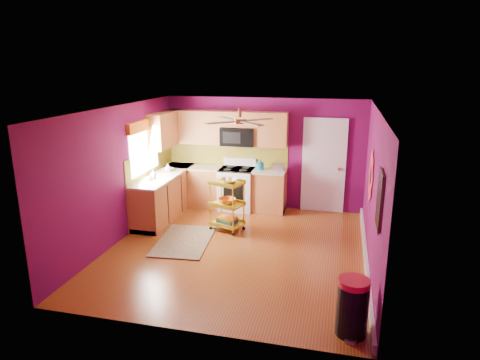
# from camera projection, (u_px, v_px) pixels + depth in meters

# --- Properties ---
(ground) EXTENTS (5.00, 5.00, 0.00)m
(ground) POSITION_uv_depth(u_px,v_px,m) (237.00, 249.00, 7.67)
(ground) COLOR brown
(ground) RESTS_ON ground
(room_envelope) EXTENTS (4.54, 5.04, 2.52)m
(room_envelope) POSITION_uv_depth(u_px,v_px,m) (239.00, 161.00, 7.24)
(room_envelope) COLOR #610B49
(room_envelope) RESTS_ON ground
(lower_cabinets) EXTENTS (2.81, 2.31, 0.94)m
(lower_cabinets) POSITION_uv_depth(u_px,v_px,m) (199.00, 192.00, 9.57)
(lower_cabinets) COLOR #9B572A
(lower_cabinets) RESTS_ON ground
(electric_range) EXTENTS (0.76, 0.66, 1.13)m
(electric_range) POSITION_uv_depth(u_px,v_px,m) (237.00, 188.00, 9.71)
(electric_range) COLOR white
(electric_range) RESTS_ON ground
(upper_cabinetry) EXTENTS (2.80, 2.30, 1.26)m
(upper_cabinetry) POSITION_uv_depth(u_px,v_px,m) (207.00, 130.00, 9.51)
(upper_cabinetry) COLOR #9B572A
(upper_cabinetry) RESTS_ON ground
(left_window) EXTENTS (0.08, 1.35, 1.08)m
(left_window) POSITION_uv_depth(u_px,v_px,m) (144.00, 139.00, 8.70)
(left_window) COLOR white
(left_window) RESTS_ON ground
(panel_door) EXTENTS (0.95, 0.11, 2.15)m
(panel_door) POSITION_uv_depth(u_px,v_px,m) (324.00, 167.00, 9.41)
(panel_door) COLOR white
(panel_door) RESTS_ON ground
(right_wall_art) EXTENTS (0.04, 2.74, 1.04)m
(right_wall_art) POSITION_uv_depth(u_px,v_px,m) (374.00, 185.00, 6.47)
(right_wall_art) COLOR black
(right_wall_art) RESTS_ON ground
(ceiling_fan) EXTENTS (1.01, 1.01, 0.26)m
(ceiling_fan) POSITION_uv_depth(u_px,v_px,m) (240.00, 120.00, 7.25)
(ceiling_fan) COLOR #BF8C3F
(ceiling_fan) RESTS_ON ground
(shag_rug) EXTENTS (1.08, 1.61, 0.02)m
(shag_rug) POSITION_uv_depth(u_px,v_px,m) (184.00, 241.00, 8.01)
(shag_rug) COLOR black
(shag_rug) RESTS_ON ground
(rolling_cart) EXTENTS (0.73, 0.63, 1.11)m
(rolling_cart) POSITION_uv_depth(u_px,v_px,m) (227.00, 203.00, 8.42)
(rolling_cart) COLOR gold
(rolling_cart) RESTS_ON ground
(trash_can) EXTENTS (0.44, 0.46, 0.74)m
(trash_can) POSITION_uv_depth(u_px,v_px,m) (352.00, 307.00, 5.19)
(trash_can) COLOR black
(trash_can) RESTS_ON ground
(teal_kettle) EXTENTS (0.18, 0.18, 0.21)m
(teal_kettle) POSITION_uv_depth(u_px,v_px,m) (260.00, 166.00, 9.49)
(teal_kettle) COLOR teal
(teal_kettle) RESTS_ON lower_cabinets
(toaster) EXTENTS (0.22, 0.15, 0.18)m
(toaster) POSITION_uv_depth(u_px,v_px,m) (279.00, 167.00, 9.38)
(toaster) COLOR beige
(toaster) RESTS_ON lower_cabinets
(soap_bottle_a) EXTENTS (0.09, 0.09, 0.19)m
(soap_bottle_a) POSITION_uv_depth(u_px,v_px,m) (153.00, 174.00, 8.72)
(soap_bottle_a) COLOR #EA3F72
(soap_bottle_a) RESTS_ON lower_cabinets
(soap_bottle_b) EXTENTS (0.13, 0.13, 0.17)m
(soap_bottle_b) POSITION_uv_depth(u_px,v_px,m) (168.00, 167.00, 9.35)
(soap_bottle_b) COLOR white
(soap_bottle_b) RESTS_ON lower_cabinets
(counter_dish) EXTENTS (0.24, 0.24, 0.06)m
(counter_dish) POSITION_uv_depth(u_px,v_px,m) (168.00, 169.00, 9.39)
(counter_dish) COLOR white
(counter_dish) RESTS_ON lower_cabinets
(counter_cup) EXTENTS (0.11, 0.11, 0.09)m
(counter_cup) POSITION_uv_depth(u_px,v_px,m) (149.00, 178.00, 8.62)
(counter_cup) COLOR white
(counter_cup) RESTS_ON lower_cabinets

